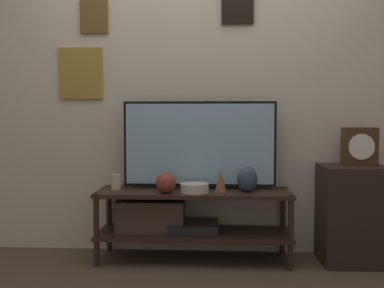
{
  "coord_description": "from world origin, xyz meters",
  "views": [
    {
      "loc": [
        0.17,
        -3.02,
        1.07
      ],
      "look_at": [
        -0.01,
        0.26,
        0.87
      ],
      "focal_mm": 42.0,
      "sensor_mm": 36.0,
      "label": 1
    }
  ],
  "objects": [
    {
      "name": "ground_plane",
      "position": [
        0.0,
        0.0,
        0.0
      ],
      "size": [
        12.0,
        12.0,
        0.0
      ],
      "primitive_type": "plane",
      "color": "#4C3D2D"
    },
    {
      "name": "wall_back",
      "position": [
        0.0,
        0.52,
        1.36
      ],
      "size": [
        6.4,
        0.08,
        2.7
      ],
      "color": "beige",
      "rests_on": "ground_plane"
    },
    {
      "name": "media_console",
      "position": [
        -0.12,
        0.26,
        0.33
      ],
      "size": [
        1.42,
        0.43,
        0.52
      ],
      "color": "black",
      "rests_on": "ground_plane"
    },
    {
      "name": "television",
      "position": [
        0.04,
        0.35,
        0.86
      ],
      "size": [
        1.15,
        0.05,
        0.66
      ],
      "color": "black",
      "rests_on": "media_console"
    },
    {
      "name": "vase_urn_stoneware",
      "position": [
        0.39,
        0.21,
        0.61
      ],
      "size": [
        0.15,
        0.12,
        0.18
      ],
      "color": "#2D4251",
      "rests_on": "media_console"
    },
    {
      "name": "vase_round_glass",
      "position": [
        -0.19,
        0.14,
        0.6
      ],
      "size": [
        0.15,
        0.15,
        0.15
      ],
      "color": "brown",
      "rests_on": "media_console"
    },
    {
      "name": "vase_slim_bronze",
      "position": [
        0.2,
        0.21,
        0.6
      ],
      "size": [
        0.09,
        0.09,
        0.16
      ],
      "color": "brown",
      "rests_on": "media_console"
    },
    {
      "name": "vase_wide_bowl",
      "position": [
        0.01,
        0.17,
        0.55
      ],
      "size": [
        0.21,
        0.21,
        0.07
      ],
      "color": "beige",
      "rests_on": "media_console"
    },
    {
      "name": "candle_jar",
      "position": [
        -0.58,
        0.28,
        0.58
      ],
      "size": [
        0.07,
        0.07,
        0.12
      ],
      "color": "#C1B29E",
      "rests_on": "media_console"
    },
    {
      "name": "side_table",
      "position": [
        1.16,
        0.27,
        0.36
      ],
      "size": [
        0.46,
        0.41,
        0.71
      ],
      "color": "black",
      "rests_on": "ground_plane"
    },
    {
      "name": "mantel_clock",
      "position": [
        1.22,
        0.32,
        0.85
      ],
      "size": [
        0.25,
        0.11,
        0.28
      ],
      "color": "#422819",
      "rests_on": "side_table"
    }
  ]
}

